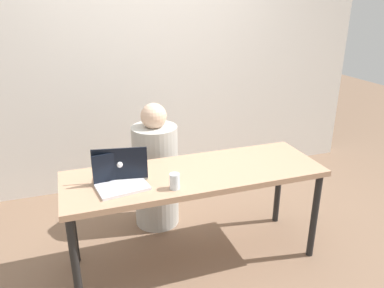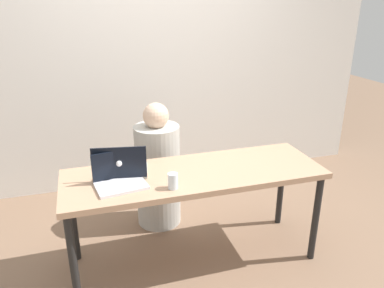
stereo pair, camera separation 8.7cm
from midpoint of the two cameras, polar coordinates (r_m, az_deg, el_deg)
The scene contains 7 objects.
ground_plane at distance 2.96m, azimuth -0.49°, elevation -16.91°, with size 12.00×12.00×0.00m, color #7B5E49.
back_wall at distance 3.75m, azimuth -7.74°, elevation 13.12°, with size 4.64×0.10×2.61m, color silver.
desk at distance 2.60m, azimuth -0.53°, elevation -5.58°, with size 1.78×0.60×0.72m.
person_at_center at distance 3.15m, azimuth -6.33°, elevation -4.30°, with size 0.44×0.44×1.07m.
laptop_front_left at distance 2.41m, azimuth -11.88°, elevation -5.33°, with size 0.34×0.26×0.21m.
laptop_back_left at distance 2.54m, azimuth -11.73°, elevation -3.82°, with size 0.39×0.30×0.23m.
water_glass_left at distance 2.34m, azimuth -3.73°, elevation -5.85°, with size 0.06×0.06×0.10m.
Camera 1 is at (-0.77, -2.19, 1.83)m, focal length 35.00 mm.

